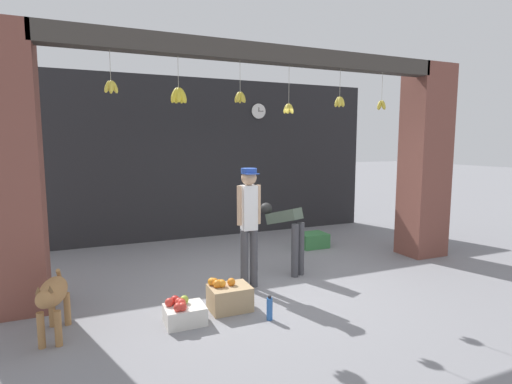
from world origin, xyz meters
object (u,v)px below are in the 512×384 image
Objects in this scene: worker_stooping at (287,228)px; fruit_crate_apples at (184,313)px; produce_box_green at (313,240)px; water_bottle at (270,309)px; dog at (53,296)px; fruit_crate_oranges at (228,296)px; shopkeeper at (249,218)px; wall_clock at (259,111)px.

worker_stooping is 2.40× the size of fruit_crate_apples.
produce_box_green is 1.86× the size of water_bottle.
fruit_crate_oranges is (1.90, -0.04, -0.28)m from dog.
dog is at bearing 173.34° from worker_stooping.
dog is at bearing 14.85° from shopkeeper.
fruit_crate_oranges is (-1.29, -0.98, -0.54)m from worker_stooping.
wall_clock reaches higher than worker_stooping.
worker_stooping reaches higher than dog.
worker_stooping reaches higher than produce_box_green.
produce_box_green is 3.36m from water_bottle.
water_bottle is 5.23m from wall_clock.
fruit_crate_oranges is 3.26m from produce_box_green.
worker_stooping is 1.74m from produce_box_green.
dog reaches higher than fruit_crate_apples.
fruit_crate_apples is 1.54× the size of water_bottle.
fruit_crate_oranges reaches higher than fruit_crate_apples.
fruit_crate_apples is 5.39m from wall_clock.
wall_clock is at bearing 105.07° from produce_box_green.
fruit_crate_apples is at bearing 36.74° from shopkeeper.
water_bottle is at bearing -17.24° from fruit_crate_apples.
dog is at bearing -136.44° from wall_clock.
worker_stooping is (3.19, 0.94, 0.25)m from dog.
shopkeeper is 1.60m from fruit_crate_apples.
wall_clock is (3.92, 3.73, 2.26)m from dog.
fruit_crate_oranges is at bearing 51.19° from shopkeeper.
fruit_crate_oranges is 1.11× the size of fruit_crate_apples.
fruit_crate_oranges is 0.61m from fruit_crate_apples.
produce_box_green is (4.36, 2.10, -0.31)m from dog.
dog is at bearing 170.90° from fruit_crate_apples.
fruit_crate_apples is (1.31, -0.21, -0.32)m from dog.
wall_clock reaches higher than water_bottle.
dog is 2.54m from shopkeeper.
shopkeeper is at bearing 110.72° from dog.
fruit_crate_apples reaches higher than produce_box_green.
water_bottle is 0.83× the size of wall_clock.
worker_stooping is at bearing 56.33° from water_bottle.
produce_box_green is at bearing 123.15° from dog.
dog is at bearing 178.85° from fruit_crate_oranges.
shopkeeper is 4.85× the size of wall_clock.
wall_clock is at bearing -113.95° from shopkeeper.
fruit_crate_apples is at bearing -163.77° from fruit_crate_oranges.
shopkeeper is 3.90m from wall_clock.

